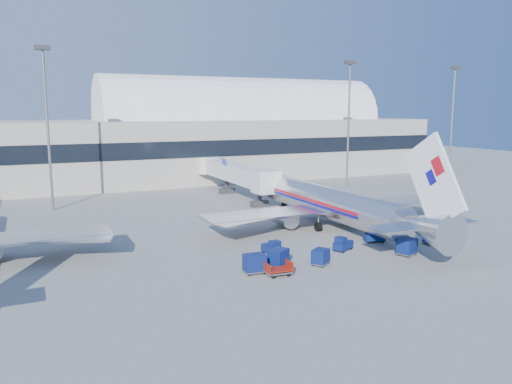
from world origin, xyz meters
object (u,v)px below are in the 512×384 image
mast_west (46,104)px  cart_open_red (279,271)px  cart_solo_near (407,246)px  jetbridge_near (231,172)px  barrier_mid (419,219)px  cart_train_b (278,257)px  mast_east (349,106)px  barrier_near (399,222)px  cart_train_a (320,257)px  tug_lead (342,244)px  cart_train_c (255,263)px  airliner_main (333,204)px  tug_right (374,236)px  cart_solo_far (432,237)px  tug_left (272,248)px  ramp_worker (458,240)px  mast_far_east (453,106)px  barrier_far (439,217)px

mast_west → cart_open_red: bearing=-67.6°
cart_solo_near → jetbridge_near: bearing=73.2°
barrier_mid → cart_train_b: 25.71m
jetbridge_near → mast_east: size_ratio=1.22×
barrier_near → cart_train_b: cart_train_b is taller
cart_train_a → mast_west: bearing=85.5°
barrier_near → tug_lead: size_ratio=1.19×
mast_east → cart_train_c: 53.34m
airliner_main → cart_train_a: 15.36m
barrier_near → cart_train_c: 25.39m
cart_train_a → cart_train_b: bearing=129.3°
mast_east → cart_open_red: mast_east is taller
tug_right → cart_solo_near: cart_solo_near is taller
cart_solo_near → cart_open_red: bearing=160.1°
tug_lead → cart_solo_far: cart_solo_far is taller
barrier_near → tug_right: bearing=-146.8°
airliner_main → mast_east: 34.51m
tug_left → cart_open_red: tug_left is taller
tug_right → ramp_worker: size_ratio=1.38×
barrier_near → tug_lead: bearing=-153.1°
barrier_mid → cart_open_red: size_ratio=1.32×
tug_lead → tug_right: bearing=-9.4°
barrier_mid → cart_solo_near: (-11.24, -10.44, 0.43)m
mast_west → mast_east: size_ratio=1.00×
mast_far_east → cart_solo_far: 55.58m
jetbridge_near → barrier_far: bearing=-59.5°
cart_train_a → cart_train_c: cart_train_c is taller
tug_right → barrier_mid: bearing=42.2°
cart_train_b → ramp_worker: (19.40, -2.44, -0.01)m
cart_train_b → jetbridge_near: bearing=42.0°
jetbridge_near → cart_train_b: (-10.59, -37.21, -3.06)m
cart_train_a → cart_solo_near: 9.37m
barrier_near → barrier_mid: size_ratio=1.00×
cart_solo_far → barrier_near: bearing=81.5°
mast_west → mast_far_east: same height
tug_left → barrier_near: bearing=-86.2°
airliner_main → cart_solo_far: bearing=-63.7°
barrier_mid → cart_train_a: (-20.57, -9.56, 0.33)m
barrier_near → tug_right: size_ratio=1.26×
barrier_near → cart_train_b: bearing=-158.2°
barrier_near → mast_east: bearing=66.8°
mast_far_east → mast_east: bearing=180.0°
jetbridge_near → mast_west: size_ratio=1.22×
mast_far_east → cart_solo_near: size_ratio=10.05×
airliner_main → cart_train_c: bearing=-143.4°
barrier_near → cart_train_b: (-20.99, -8.40, 0.42)m
barrier_near → tug_left: tug_left is taller
cart_train_a → barrier_far: bearing=-11.6°
mast_far_east → tug_lead: bearing=-145.3°
barrier_mid → barrier_far: size_ratio=1.00×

